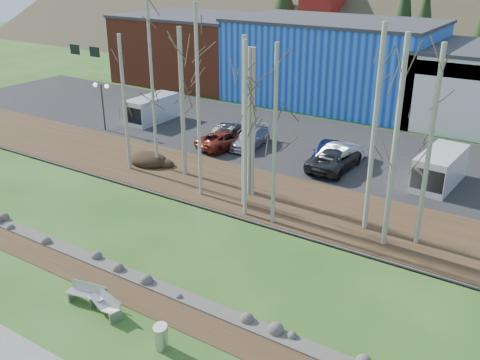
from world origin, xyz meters
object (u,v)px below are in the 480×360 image
Objects in this scene: car_5 at (335,159)px; car_0 at (231,132)px; van_white at (439,169)px; seagull at (103,304)px; van_grey at (151,110)px; bench_damaged at (106,304)px; car_2 at (250,138)px; car_1 at (226,139)px; car_3 at (326,151)px; street_lamp at (102,94)px; car_4 at (342,153)px; litter_bin at (161,338)px; bench_intact at (87,294)px.

car_0 is at bearing -6.08° from car_5.
car_5 is 1.03× the size of van_white.
seagull is 0.08× the size of van_grey.
bench_damaged is 22.20m from car_2.
car_1 is 0.94× the size of van_white.
car_1 is at bearing 178.35° from car_3.
street_lamp is (-18.60, 17.91, 3.18)m from seagull.
van_grey is at bearing 167.16° from car_2.
van_grey is at bearing 164.96° from car_3.
bench_damaged is 21.72m from car_4.
van_grey is (-17.51, 0.57, 0.42)m from car_3.
van_grey reaches higher than car_4.
van_grey reaches higher than car_0.
car_3 is at bearing 102.26° from bench_damaged.
street_lamp is (-22.42, 18.54, 2.87)m from litter_bin.
seagull is at bearing 85.20° from car_5.
car_0 reaches higher than car_1.
street_lamp is at bearing -169.72° from van_white.
seagull is 0.08× the size of car_5.
street_lamp reaches higher than bench_intact.
car_0 is 0.85× the size of car_5.
litter_bin is 22.27m from car_3.
street_lamp is at bearing -174.41° from car_2.
car_4 is 6.81m from van_white.
car_1 is 0.91× the size of car_5.
car_2 is at bearing -6.33° from car_5.
car_5 reaches higher than litter_bin.
car_5 is at bearing -5.77° from van_grey.
bench_intact is at bearing 173.95° from litter_bin.
car_2 is 14.42m from van_white.
car_4 reaches higher than car_1.
car_4 reaches higher than car_2.
street_lamp reaches higher than litter_bin.
street_lamp is at bearing 140.42° from litter_bin.
car_5 is at bearing -15.00° from car_2.
car_3 reaches higher than bench_damaged.
litter_bin is 0.20× the size of car_4.
van_white reaches higher than car_5.
car_0 reaches higher than car_2.
car_0 is 0.87× the size of van_white.
bench_intact is at bearing -172.89° from seagull.
van_white reaches higher than car_2.
van_white is (6.86, 0.97, 0.37)m from car_5.
street_lamp is 19.65m from car_3.
van_grey is at bearing -178.34° from van_white.
car_5 reaches higher than car_3.
litter_bin reaches higher than bench_intact.
bench_damaged is at bearing -103.63° from car_3.
street_lamp reaches higher than van_white.
bench_damaged is 0.37× the size of van_grey.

